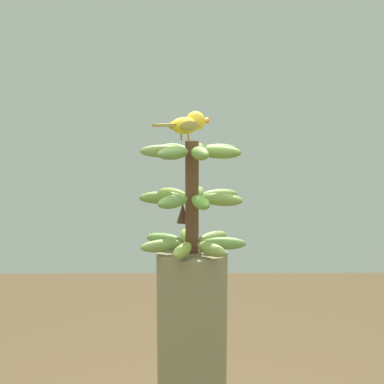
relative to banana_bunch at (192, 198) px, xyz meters
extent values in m
cylinder|color=brown|center=(0.00, 0.00, 0.00)|extent=(0.04, 0.04, 0.33)
ellipsoid|color=#7B9749|center=(-0.04, 0.09, -0.13)|extent=(0.08, 0.13, 0.04)
ellipsoid|color=olive|center=(-0.09, 0.03, -0.13)|extent=(0.13, 0.07, 0.04)
ellipsoid|color=olive|center=(-0.08, -0.05, -0.13)|extent=(0.13, 0.10, 0.04)
ellipsoid|color=#70994A|center=(-0.01, -0.09, -0.13)|extent=(0.05, 0.13, 0.04)
ellipsoid|color=olive|center=(0.07, -0.06, -0.13)|extent=(0.12, 0.11, 0.04)
ellipsoid|color=olive|center=(0.09, 0.01, -0.13)|extent=(0.13, 0.06, 0.04)
ellipsoid|color=#6B9445|center=(0.05, 0.08, -0.13)|extent=(0.10, 0.13, 0.04)
ellipsoid|color=#6F984C|center=(-0.07, 0.05, 0.00)|extent=(0.13, 0.11, 0.04)
ellipsoid|color=#6BA23E|center=(-0.09, -0.02, 0.00)|extent=(0.13, 0.07, 0.04)
ellipsoid|color=olive|center=(-0.04, -0.08, 0.00)|extent=(0.09, 0.13, 0.04)
ellipsoid|color=#7B9D48|center=(0.04, -0.08, 0.00)|extent=(0.09, 0.13, 0.04)
ellipsoid|color=#769D4B|center=(0.09, -0.02, 0.00)|extent=(0.13, 0.06, 0.04)
ellipsoid|color=olive|center=(0.07, 0.06, 0.00)|extent=(0.12, 0.11, 0.04)
ellipsoid|color=olive|center=(0.00, 0.09, 0.00)|extent=(0.04, 0.13, 0.04)
ellipsoid|color=#749F40|center=(0.04, -0.08, 0.14)|extent=(0.09, 0.13, 0.04)
ellipsoid|color=olive|center=(0.08, -0.02, 0.14)|extent=(0.13, 0.06, 0.04)
ellipsoid|color=#6D9949|center=(0.06, 0.05, 0.14)|extent=(0.12, 0.11, 0.04)
ellipsoid|color=#7A954A|center=(0.00, 0.08, 0.14)|extent=(0.04, 0.13, 0.04)
ellipsoid|color=#6E9449|center=(-0.07, 0.05, 0.14)|extent=(0.12, 0.11, 0.04)
ellipsoid|color=#749945|center=(-0.08, -0.02, 0.14)|extent=(0.13, 0.07, 0.04)
ellipsoid|color=olive|center=(-0.04, -0.08, 0.14)|extent=(0.09, 0.13, 0.04)
cone|color=#4C2D1E|center=(0.04, 0.03, -0.05)|extent=(0.04, 0.04, 0.06)
cylinder|color=#C68933|center=(-0.01, 0.01, 0.17)|extent=(0.01, 0.01, 0.02)
cylinder|color=#C68933|center=(0.01, 0.03, 0.17)|extent=(0.01, 0.00, 0.02)
ellipsoid|color=yellow|center=(0.00, 0.02, 0.21)|extent=(0.10, 0.10, 0.05)
ellipsoid|color=olive|center=(-0.02, 0.01, 0.21)|extent=(0.06, 0.06, 0.03)
ellipsoid|color=olive|center=(0.02, 0.04, 0.21)|extent=(0.06, 0.06, 0.03)
cube|color=olive|center=(-0.05, 0.08, 0.21)|extent=(0.07, 0.07, 0.01)
sphere|color=yellow|center=(0.04, -0.01, 0.22)|extent=(0.06, 0.06, 0.06)
sphere|color=black|center=(0.06, 0.00, 0.22)|extent=(0.01, 0.01, 0.01)
cone|color=orange|center=(0.06, -0.04, 0.22)|extent=(0.03, 0.03, 0.02)
camera|label=1|loc=(-1.66, 0.01, 0.26)|focal=54.40mm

